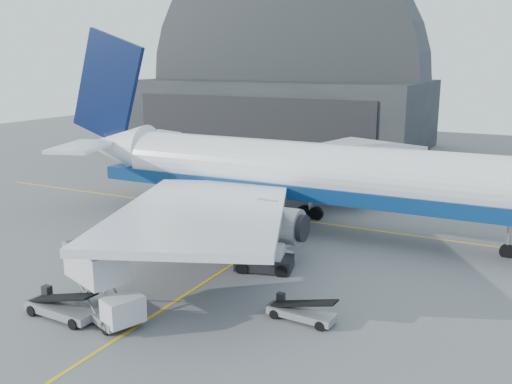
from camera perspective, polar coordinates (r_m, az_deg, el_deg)
The scene contains 9 objects.
ground at distance 40.18m, azimuth -6.65°, elevation -9.91°, with size 200.00×200.00×0.00m, color #565659.
taxi_lines at distance 50.51m, azimuth 1.30°, elevation -4.92°, with size 80.00×42.12×0.02m.
hangar at distance 104.89m, azimuth 2.86°, elevation 9.80°, with size 50.00×28.30×28.00m.
airliner at distance 53.35m, azimuth 4.11°, elevation 1.95°, with size 54.40×52.75×19.09m.
catering_truck at distance 36.85m, azimuth -15.19°, elevation -8.83°, with size 6.65×4.39×4.29m.
pushback_tug at distance 43.58m, azimuth 1.01°, elevation -6.88°, with size 4.74×3.41×1.98m.
belt_loader_a at distance 38.08m, azimuth -18.87°, elevation -10.88°, with size 5.42×2.13×2.05m.
belt_loader_b at distance 35.89m, azimuth 4.51°, elevation -11.85°, with size 4.58×1.84×1.73m.
traffic_cone at distance 46.80m, azimuth -7.49°, elevation -6.25°, with size 0.32×0.32×0.46m.
Camera 1 is at (20.68, -30.67, 15.69)m, focal length 40.00 mm.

